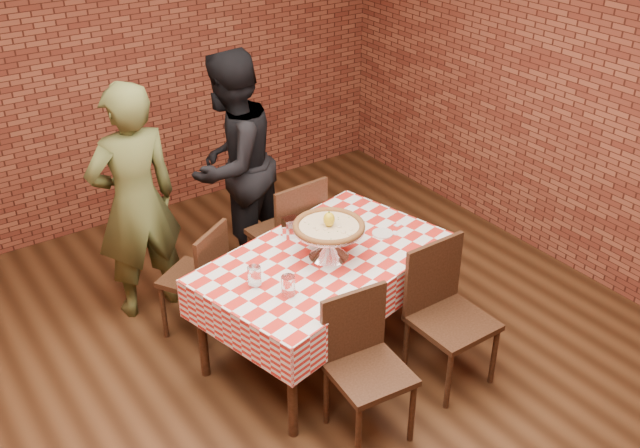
# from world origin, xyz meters

# --- Properties ---
(ground) EXTENTS (6.00, 6.00, 0.00)m
(ground) POSITION_xyz_m (0.00, 0.00, 0.00)
(ground) COLOR black
(ground) RESTS_ON ground
(back_wall) EXTENTS (5.50, 0.00, 5.50)m
(back_wall) POSITION_xyz_m (0.00, 3.00, 1.45)
(back_wall) COLOR maroon
(back_wall) RESTS_ON ground
(table) EXTENTS (1.79, 1.31, 0.75)m
(table) POSITION_xyz_m (0.49, 0.44, 0.38)
(table) COLOR #44281A
(table) RESTS_ON ground
(tablecloth) EXTENTS (1.83, 1.35, 0.28)m
(tablecloth) POSITION_xyz_m (0.49, 0.44, 0.62)
(tablecloth) COLOR red
(tablecloth) RESTS_ON table
(pizza_stand) EXTENTS (0.66, 0.66, 0.21)m
(pizza_stand) POSITION_xyz_m (0.52, 0.43, 0.86)
(pizza_stand) COLOR silver
(pizza_stand) RESTS_ON tablecloth
(pizza) EXTENTS (0.65, 0.65, 0.03)m
(pizza) POSITION_xyz_m (0.52, 0.43, 0.97)
(pizza) COLOR beige
(pizza) RESTS_ON pizza_stand
(lemon) EXTENTS (0.10, 0.10, 0.10)m
(lemon) POSITION_xyz_m (0.52, 0.43, 1.03)
(lemon) COLOR yellow
(lemon) RESTS_ON pizza
(water_glass_left) EXTENTS (0.10, 0.10, 0.13)m
(water_glass_left) POSITION_xyz_m (0.07, 0.21, 0.82)
(water_glass_left) COLOR white
(water_glass_left) RESTS_ON tablecloth
(water_glass_right) EXTENTS (0.10, 0.10, 0.13)m
(water_glass_right) POSITION_xyz_m (-0.05, 0.41, 0.82)
(water_glass_right) COLOR white
(water_glass_right) RESTS_ON tablecloth
(side_plate) EXTENTS (0.17, 0.17, 0.01)m
(side_plate) POSITION_xyz_m (0.98, 0.44, 0.76)
(side_plate) COLOR white
(side_plate) RESTS_ON tablecloth
(sweetener_packet_a) EXTENTS (0.06, 0.06, 0.00)m
(sweetener_packet_a) POSITION_xyz_m (1.06, 0.40, 0.76)
(sweetener_packet_a) COLOR white
(sweetener_packet_a) RESTS_ON tablecloth
(sweetener_packet_b) EXTENTS (0.06, 0.04, 0.00)m
(sweetener_packet_b) POSITION_xyz_m (1.14, 0.48, 0.76)
(sweetener_packet_b) COLOR white
(sweetener_packet_b) RESTS_ON tablecloth
(condiment_caddy) EXTENTS (0.11, 0.09, 0.14)m
(condiment_caddy) POSITION_xyz_m (0.45, 0.78, 0.83)
(condiment_caddy) COLOR silver
(condiment_caddy) RESTS_ON tablecloth
(chair_near_left) EXTENTS (0.47, 0.47, 0.91)m
(chair_near_left) POSITION_xyz_m (0.26, -0.35, 0.45)
(chair_near_left) COLOR #44281A
(chair_near_left) RESTS_ON ground
(chair_near_right) EXTENTS (0.46, 0.46, 0.94)m
(chair_near_right) POSITION_xyz_m (0.99, -0.27, 0.47)
(chair_near_right) COLOR #44281A
(chair_near_right) RESTS_ON ground
(chair_far_left) EXTENTS (0.53, 0.53, 0.86)m
(chair_far_left) POSITION_xyz_m (-0.14, 1.13, 0.43)
(chair_far_left) COLOR #44281A
(chair_far_left) RESTS_ON ground
(chair_far_right) EXTENTS (0.49, 0.49, 0.94)m
(chair_far_right) POSITION_xyz_m (0.71, 1.27, 0.47)
(chair_far_right) COLOR #44281A
(chair_far_right) RESTS_ON ground
(diner_olive) EXTENTS (0.66, 0.44, 1.77)m
(diner_olive) POSITION_xyz_m (-0.31, 1.60, 0.88)
(diner_olive) COLOR #4B5329
(diner_olive) RESTS_ON ground
(diner_black) EXTENTS (1.08, 1.01, 1.79)m
(diner_black) POSITION_xyz_m (0.54, 1.76, 0.89)
(diner_black) COLOR black
(diner_black) RESTS_ON ground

